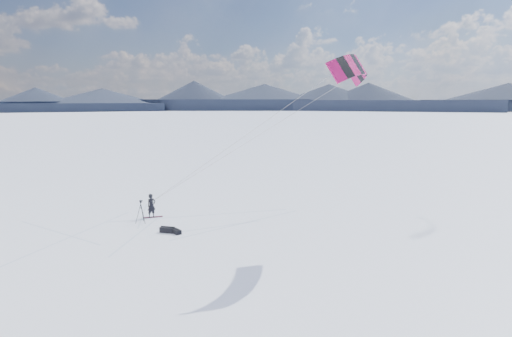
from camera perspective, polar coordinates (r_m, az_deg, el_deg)
The scene contains 9 objects.
ground at distance 29.74m, azimuth -14.18°, elevation -7.29°, with size 1800.00×1800.00×0.00m, color white.
horizon_hills at distance 28.89m, azimuth -14.48°, elevation 0.30°, with size 704.00×704.42×9.40m.
snow_tracks at distance 29.53m, azimuth -13.69°, elevation -7.38°, with size 17.62×10.25×0.01m.
snowkiter at distance 31.50m, azimuth -13.71°, elevation -6.35°, with size 0.62×0.41×1.71m, color black.
snowboard at distance 31.49m, azimuth -13.59°, elevation -6.31°, with size 1.37×0.26×0.04m, color maroon.
tripod at distance 30.02m, azimuth -15.08°, elevation -5.17°, with size 0.68×0.71×1.58m.
gear_bag_a at distance 27.80m, azimuth -11.75°, elevation -7.98°, with size 0.97×0.63×0.40m.
gear_bag_b at distance 27.46m, azimuth -10.58°, elevation -8.23°, with size 0.81×0.62×0.33m.
power_kite at distance 24.61m, azimuth 12.56°, elevation 12.66°, with size 14.86×5.22×9.60m.
Camera 1 is at (19.24, -21.11, 8.30)m, focal length 30.00 mm.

